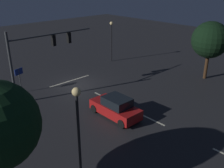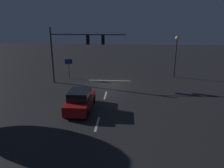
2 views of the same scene
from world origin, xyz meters
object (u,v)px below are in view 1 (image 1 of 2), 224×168
Objects in this scene: traffic_signal_assembly at (40,50)px; route_sign at (19,75)px; street_lamp_left_kerb at (111,34)px; street_lamp_right_kerb at (78,119)px; tree_left_near at (210,40)px; car_approaching at (116,107)px.

route_sign is (1.45, -1.90, -2.56)m from traffic_signal_assembly.
street_lamp_left_kerb is (-11.78, -3.37, -0.74)m from traffic_signal_assembly.
street_lamp_right_kerb is 0.89× the size of tree_left_near.
tree_left_near is (-13.05, 0.61, 3.45)m from car_approaching.
route_sign is (-2.75, -13.28, -2.01)m from street_lamp_right_kerb.
route_sign is at bearing -52.65° from traffic_signal_assembly.
tree_left_near reaches higher than street_lamp_left_kerb.
tree_left_near reaches higher than route_sign.
traffic_signal_assembly is at bearing 127.35° from route_sign.
route_sign is 0.40× the size of tree_left_near.
traffic_signal_assembly is at bearing -110.27° from street_lamp_right_kerb.
street_lamp_right_kerb reaches higher than route_sign.
traffic_signal_assembly reaches higher than route_sign.
tree_left_near is at bearing 148.37° from route_sign.
tree_left_near is (-3.24, 11.62, 0.64)m from street_lamp_left_kerb.
route_sign is at bearing -31.63° from tree_left_near.
street_lamp_right_kerb is at bearing 42.70° from street_lamp_left_kerb.
route_sign is 19.50m from tree_left_near.
street_lamp_left_kerb is 0.84× the size of tree_left_near.
car_approaching is 13.51m from tree_left_near.
route_sign is (3.42, -9.53, 0.99)m from car_approaching.
street_lamp_left_kerb reaches higher than car_approaching.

